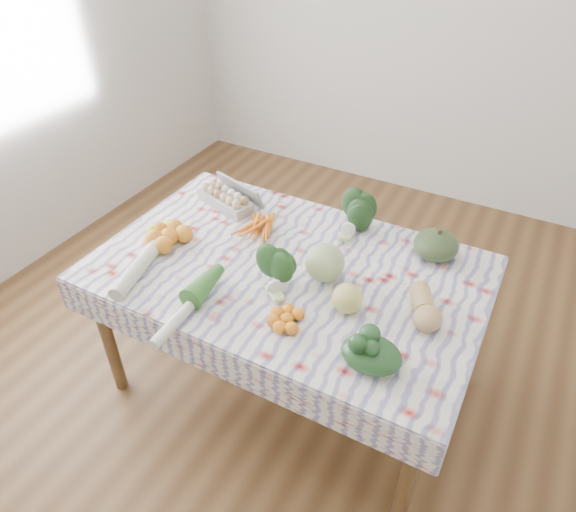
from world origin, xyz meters
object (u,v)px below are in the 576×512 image
object	(u,v)px
egg_carton	(225,199)
cabbage	(325,262)
grapefruit	(347,298)
kabocha_squash	(436,245)
butternut_squash	(425,306)
dining_table	(288,281)

from	to	relation	value
egg_carton	cabbage	size ratio (longest dim) A/B	1.91
grapefruit	cabbage	bearing A→B (deg)	139.53
kabocha_squash	grapefruit	xyz separation A→B (m)	(-0.21, -0.50, -0.00)
egg_carton	butternut_squash	xyz separation A→B (m)	(1.12, -0.30, 0.01)
cabbage	butternut_squash	size ratio (longest dim) A/B	0.72
dining_table	butternut_squash	xyz separation A→B (m)	(0.60, -0.02, 0.14)
kabocha_squash	grapefruit	size ratio (longest dim) A/B	1.61
butternut_squash	grapefruit	distance (m)	0.30
butternut_squash	cabbage	bearing A→B (deg)	150.43
grapefruit	butternut_squash	bearing A→B (deg)	21.62
dining_table	kabocha_squash	xyz separation A→B (m)	(0.54, 0.37, 0.15)
kabocha_squash	grapefruit	bearing A→B (deg)	-112.20
butternut_squash	grapefruit	size ratio (longest dim) A/B	1.91
grapefruit	kabocha_squash	bearing A→B (deg)	67.80
kabocha_squash	cabbage	distance (m)	0.52
kabocha_squash	cabbage	size ratio (longest dim) A/B	1.18
dining_table	butternut_squash	size ratio (longest dim) A/B	6.96
egg_carton	dining_table	bearing A→B (deg)	-12.28
kabocha_squash	butternut_squash	xyz separation A→B (m)	(0.07, -0.39, -0.01)
dining_table	cabbage	xyz separation A→B (m)	(0.17, 0.01, 0.17)
egg_carton	butternut_squash	distance (m)	1.16
kabocha_squash	grapefruit	world-z (taller)	kabocha_squash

